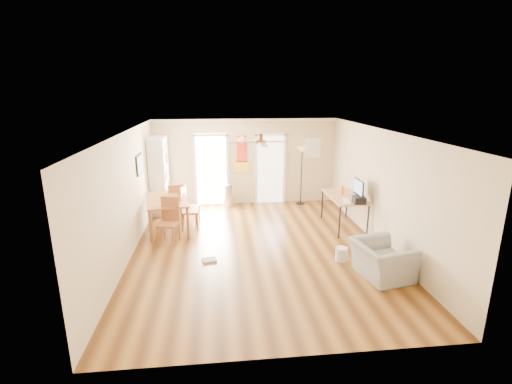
{
  "coord_description": "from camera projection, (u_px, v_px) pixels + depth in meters",
  "views": [
    {
      "loc": [
        -0.88,
        -7.58,
        3.43
      ],
      "look_at": [
        0.0,
        0.6,
        1.15
      ],
      "focal_mm": 25.99,
      "sensor_mm": 36.0,
      "label": 1
    }
  ],
  "objects": [
    {
      "name": "armchair",
      "position": [
        381.0,
        260.0,
        6.96
      ],
      "size": [
        1.08,
        1.19,
        0.68
      ],
      "primitive_type": "imported",
      "rotation": [
        0.0,
        0.0,
        1.75
      ],
      "color": "gray",
      "rests_on": "floor"
    },
    {
      "name": "ceiling_fan",
      "position": [
        261.0,
        142.0,
        7.34
      ],
      "size": [
        1.24,
        1.24,
        0.2
      ],
      "primitive_type": null,
      "color": "#593819",
      "rests_on": "ceiling"
    },
    {
      "name": "wall_decal",
      "position": [
        242.0,
        154.0,
        11.18
      ],
      "size": [
        0.46,
        0.03,
        1.1
      ],
      "primitive_type": "cube",
      "color": "red",
      "rests_on": "wall_back"
    },
    {
      "name": "wall_left",
      "position": [
        127.0,
        197.0,
        7.64
      ],
      "size": [
        0.04,
        7.0,
        2.6
      ],
      "primitive_type": null,
      "color": "beige",
      "rests_on": "floor"
    },
    {
      "name": "dining_chair_right_a",
      "position": [
        191.0,
        205.0,
        9.76
      ],
      "size": [
        0.48,
        0.48,
        0.98
      ],
      "primitive_type": null,
      "rotation": [
        0.0,
        0.0,
        1.36
      ],
      "color": "#A65E35",
      "rests_on": "floor"
    },
    {
      "name": "kitchen_doorway",
      "position": [
        211.0,
        171.0,
        11.22
      ],
      "size": [
        0.9,
        0.1,
        2.1
      ],
      "primitive_type": null,
      "color": "white",
      "rests_on": "wall_back"
    },
    {
      "name": "wastebasket_a",
      "position": [
        341.0,
        254.0,
        7.67
      ],
      "size": [
        0.25,
        0.25,
        0.28
      ],
      "primitive_type": "cylinder",
      "rotation": [
        0.0,
        0.0,
        -0.03
      ],
      "color": "silver",
      "rests_on": "floor"
    },
    {
      "name": "keyboard",
      "position": [
        347.0,
        201.0,
        8.91
      ],
      "size": [
        0.23,
        0.46,
        0.02
      ],
      "primitive_type": "cube",
      "rotation": [
        0.0,
        0.0,
        -0.21
      ],
      "color": "silver",
      "rests_on": "computer_desk"
    },
    {
      "name": "ac_grille",
      "position": [
        312.0,
        148.0,
        11.35
      ],
      "size": [
        0.5,
        0.04,
        0.6
      ],
      "primitive_type": "cube",
      "color": "white",
      "rests_on": "wall_back"
    },
    {
      "name": "computer_desk",
      "position": [
        343.0,
        212.0,
        9.48
      ],
      "size": [
        0.77,
        1.55,
        0.83
      ],
      "primitive_type": null,
      "color": "tan",
      "rests_on": "floor"
    },
    {
      "name": "floor_cloth",
      "position": [
        209.0,
        260.0,
        7.67
      ],
      "size": [
        0.32,
        0.27,
        0.04
      ],
      "primitive_type": "cube",
      "rotation": [
        0.0,
        0.0,
        0.2
      ],
      "color": "gray",
      "rests_on": "floor"
    },
    {
      "name": "dining_chair_far",
      "position": [
        176.0,
        202.0,
        10.03
      ],
      "size": [
        0.5,
        0.5,
        1.0
      ],
      "primitive_type": null,
      "rotation": [
        0.0,
        0.0,
        3.37
      ],
      "color": "#AA6C36",
      "rests_on": "floor"
    },
    {
      "name": "framed_poster",
      "position": [
        140.0,
        164.0,
        8.88
      ],
      "size": [
        0.04,
        0.66,
        0.48
      ],
      "primitive_type": "cube",
      "color": "black",
      "rests_on": "wall_left"
    },
    {
      "name": "orange_bottle",
      "position": [
        342.0,
        190.0,
        9.49
      ],
      "size": [
        0.1,
        0.1,
        0.24
      ],
      "primitive_type": "cylinder",
      "rotation": [
        0.0,
        0.0,
        -0.3
      ],
      "color": "orange",
      "rests_on": "computer_desk"
    },
    {
      "name": "ceiling",
      "position": [
        259.0,
        132.0,
        7.58
      ],
      "size": [
        5.5,
        7.0,
        0.0
      ],
      "primitive_type": null,
      "color": "silver",
      "rests_on": "floor"
    },
    {
      "name": "wall_front",
      "position": [
        291.0,
        268.0,
        4.57
      ],
      "size": [
        5.5,
        0.04,
        2.6
      ],
      "primitive_type": null,
      "color": "beige",
      "rests_on": "floor"
    },
    {
      "name": "wall_back",
      "position": [
        246.0,
        162.0,
        11.28
      ],
      "size": [
        5.5,
        0.04,
        2.6
      ],
      "primitive_type": null,
      "color": "beige",
      "rests_on": "floor"
    },
    {
      "name": "imac",
      "position": [
        358.0,
        191.0,
        8.85
      ],
      "size": [
        0.08,
        0.58,
        0.54
      ],
      "primitive_type": null,
      "rotation": [
        0.0,
        0.0,
        -0.01
      ],
      "color": "black",
      "rests_on": "computer_desk"
    },
    {
      "name": "wastebasket_b",
      "position": [
        367.0,
        244.0,
        8.21
      ],
      "size": [
        0.27,
        0.27,
        0.27
      ],
      "primitive_type": "cylinder",
      "rotation": [
        0.0,
        0.0,
        -0.2
      ],
      "color": "white",
      "rests_on": "floor"
    },
    {
      "name": "torchiere_lamp",
      "position": [
        301.0,
        176.0,
        11.3
      ],
      "size": [
        0.37,
        0.37,
        1.78
      ],
      "primitive_type": null,
      "rotation": [
        0.0,
        0.0,
        -0.1
      ],
      "color": "black",
      "rests_on": "floor"
    },
    {
      "name": "dining_chair_right_b",
      "position": [
        189.0,
        209.0,
        9.32
      ],
      "size": [
        0.45,
        0.45,
        1.05
      ],
      "primitive_type": null,
      "rotation": [
        0.0,
        0.0,
        1.61
      ],
      "color": "#A45C34",
      "rests_on": "floor"
    },
    {
      "name": "crown_molding",
      "position": [
        259.0,
        134.0,
        7.59
      ],
      "size": [
        5.5,
        7.0,
        0.08
      ],
      "primitive_type": null,
      "color": "white",
      "rests_on": "wall_back"
    },
    {
      "name": "floor",
      "position": [
        259.0,
        249.0,
        8.27
      ],
      "size": [
        7.0,
        7.0,
        0.0
      ],
      "primitive_type": "plane",
      "color": "brown",
      "rests_on": "ground"
    },
    {
      "name": "bathroom_doorway",
      "position": [
        270.0,
        170.0,
        11.41
      ],
      "size": [
        0.8,
        0.1,
        2.1
      ],
      "primitive_type": null,
      "color": "white",
      "rests_on": "wall_back"
    },
    {
      "name": "trash_can",
      "position": [
        229.0,
        195.0,
        11.2
      ],
      "size": [
        0.39,
        0.39,
        0.68
      ],
      "primitive_type": "cylinder",
      "rotation": [
        0.0,
        0.0,
        0.26
      ],
      "color": "#B6B6B8",
      "rests_on": "floor"
    },
    {
      "name": "dining_table",
      "position": [
        168.0,
        214.0,
        9.32
      ],
      "size": [
        1.23,
        1.76,
        0.81
      ],
      "primitive_type": null,
      "rotation": [
        0.0,
        0.0,
        0.17
      ],
      "color": "olive",
      "rests_on": "floor"
    },
    {
      "name": "wall_right",
      "position": [
        382.0,
        189.0,
        8.21
      ],
      "size": [
        0.04,
        7.0,
        2.6
      ],
      "primitive_type": null,
      "color": "beige",
      "rests_on": "floor"
    },
    {
      "name": "bookshelf",
      "position": [
        159.0,
        175.0,
        10.49
      ],
      "size": [
        0.59,
        1.03,
        2.16
      ],
      "primitive_type": null,
      "rotation": [
        0.0,
        0.0,
        0.17
      ],
      "color": "silver",
      "rests_on": "floor"
    },
    {
      "name": "dining_chair_near",
      "position": [
        168.0,
        221.0,
        8.44
      ],
      "size": [
        0.53,
        0.53,
        1.06
      ],
      "primitive_type": null,
      "rotation": [
        0.0,
        0.0,
        -0.26
      ],
      "color": "#A86136",
      "rests_on": "floor"
    },
    {
      "name": "printer",
      "position": [
        359.0,
        200.0,
        8.77
      ],
      "size": [
        0.3,
        0.34,
        0.16
      ],
      "primitive_type": "cube",
      "rotation": [
        0.0,
        0.0,
        -0.11
      ],
      "color": "black",
      "rests_on": "computer_desk"
    }
  ]
}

